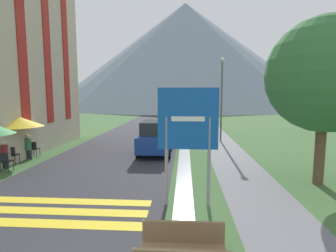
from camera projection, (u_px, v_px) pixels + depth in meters
The scene contains 18 objects.
ground_plane at pixel (171, 132), 23.32m from camera, with size 160.00×160.00×0.00m, color #3D6033.
road at pixel (156, 121), 33.39m from camera, with size 6.40×60.00×0.01m.
footpath at pixel (204, 121), 33.00m from camera, with size 2.20×60.00×0.01m.
drainage_channel at pixel (185, 121), 33.15m from camera, with size 0.60×60.00×0.00m.
crosswalk_marking at pixel (52, 211), 7.34m from camera, with size 5.44×1.84×0.01m.
mountain_distant at pixel (185, 55), 77.68m from camera, with size 76.57×76.57×29.86m.
hotel_building at pixel (3, 31), 15.18m from camera, with size 5.68×9.15×12.99m.
road_sign at pixel (188, 130), 7.49m from camera, with size 1.73×0.11×3.45m.
parked_car_near at pixel (156, 137), 14.58m from camera, with size 1.79×3.91×1.82m.
parked_car_far at pixel (167, 120), 24.23m from camera, with size 1.73×4.36×1.82m.
cafe_chair_near_right at pixel (5, 160), 11.04m from camera, with size 0.40×0.40×0.85m.
cafe_chair_far_left at pixel (34, 148), 13.63m from camera, with size 0.40×0.40×0.85m.
cafe_chair_middle at pixel (12, 154), 12.22m from camera, with size 0.40×0.40×0.85m.
cafe_umbrella_middle_yellow at pixel (19, 122), 12.70m from camera, with size 2.21×2.21×2.20m.
person_seated_near at pixel (4, 153), 11.54m from camera, with size 0.32×0.32×1.25m.
person_seated_far at pixel (28, 145), 13.29m from camera, with size 0.32×0.32×1.27m.
streetlamp at pixel (222, 93), 18.05m from camera, with size 0.28×0.28×5.77m.
tree_by_path at pixel (325, 75), 9.16m from camera, with size 4.05×4.05×5.97m.
Camera 1 is at (1.22, -3.07, 3.24)m, focal length 28.00 mm.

